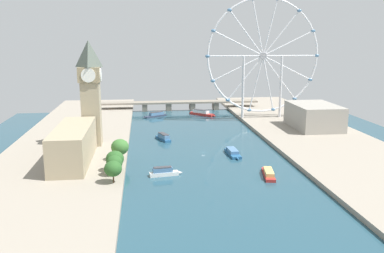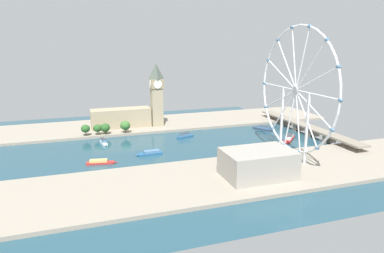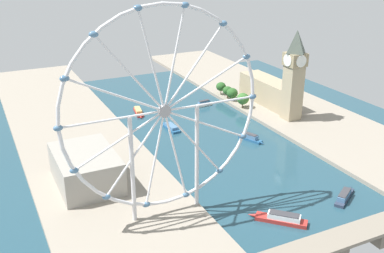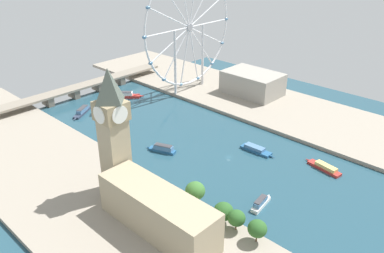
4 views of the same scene
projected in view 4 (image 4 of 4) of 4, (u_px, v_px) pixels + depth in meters
ground_plane at (229, 157)px, 289.54m from camera, size 372.47×372.47×0.00m
riverbank_left at (117, 221)px, 222.91m from camera, size 90.00×520.00×3.00m
riverbank_right at (299, 114)px, 354.85m from camera, size 90.00×520.00×3.00m
clock_tower at (113, 131)px, 229.17m from camera, size 17.02×17.02×79.54m
parliament_block at (158, 211)px, 209.61m from camera, size 22.00×73.79×23.73m
tree_row_embankment at (219, 206)px, 219.25m from camera, size 13.54×56.32×14.41m
ferris_wheel at (189, 28)px, 382.18m from camera, size 118.19×3.20×121.03m
riverside_hall at (252, 83)px, 392.85m from camera, size 37.65×55.47×21.89m
river_bridge at (86, 87)px, 401.96m from camera, size 184.47×15.80×10.39m
tour_boat_0 at (261, 203)px, 236.62m from camera, size 21.38×7.02×5.79m
tour_boat_1 at (162, 149)px, 296.06m from camera, size 12.57×23.97×5.80m
tour_boat_2 at (324, 167)px, 273.56m from camera, size 10.08×29.12×4.33m
tour_boat_3 at (82, 111)px, 358.89m from camera, size 27.33×18.90×5.51m
tour_boat_4 at (125, 95)px, 394.69m from camera, size 28.02×28.03×6.06m
tour_boat_5 at (256, 149)px, 296.37m from camera, size 8.12×28.67×4.23m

